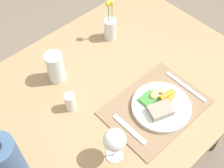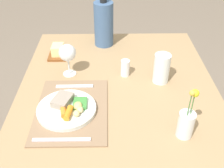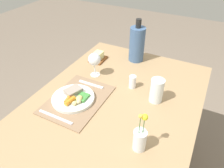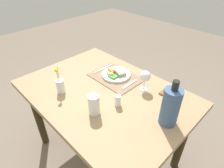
% 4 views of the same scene
% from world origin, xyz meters
% --- Properties ---
extents(dining_table, '(1.28, 0.91, 0.77)m').
position_xyz_m(dining_table, '(0.00, 0.00, 0.66)').
color(dining_table, '#A08059').
rests_on(dining_table, ground_plane).
extents(placemat, '(0.40, 0.29, 0.01)m').
position_xyz_m(placemat, '(0.07, -0.20, 0.77)').
color(placemat, '#8B6D51').
rests_on(placemat, dining_table).
extents(dinner_plate, '(0.24, 0.24, 0.05)m').
position_xyz_m(dinner_plate, '(0.09, -0.21, 0.79)').
color(dinner_plate, silver).
rests_on(dinner_plate, placemat).
extents(fork, '(0.02, 0.17, 0.00)m').
position_xyz_m(fork, '(-0.08, -0.20, 0.78)').
color(fork, silver).
rests_on(fork, placemat).
extents(knife, '(0.02, 0.21, 0.00)m').
position_xyz_m(knife, '(0.25, -0.22, 0.78)').
color(knife, silver).
rests_on(knife, placemat).
extents(water_tumbler, '(0.08, 0.08, 0.14)m').
position_xyz_m(water_tumbler, '(-0.13, 0.20, 0.83)').
color(water_tumbler, silver).
rests_on(water_tumbler, dining_table).
extents(flower_vase, '(0.06, 0.06, 0.21)m').
position_xyz_m(flower_vase, '(0.22, 0.24, 0.83)').
color(flower_vase, silver).
rests_on(flower_vase, dining_table).
extents(butter_dish, '(0.13, 0.10, 0.06)m').
position_xyz_m(butter_dish, '(-0.37, -0.32, 0.79)').
color(butter_dish, brown).
rests_on(butter_dish, dining_table).
extents(wine_glass, '(0.08, 0.08, 0.16)m').
position_xyz_m(wine_glass, '(-0.19, -0.24, 0.89)').
color(wine_glass, white).
rests_on(wine_glass, dining_table).
extents(cooler_bottle, '(0.11, 0.11, 0.31)m').
position_xyz_m(cooler_bottle, '(-0.50, -0.07, 0.90)').
color(cooler_bottle, '#3F5C84').
rests_on(cooler_bottle, dining_table).
extents(salt_shaker, '(0.04, 0.04, 0.08)m').
position_xyz_m(salt_shaker, '(-0.18, 0.04, 0.81)').
color(salt_shaker, white).
rests_on(salt_shaker, dining_table).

